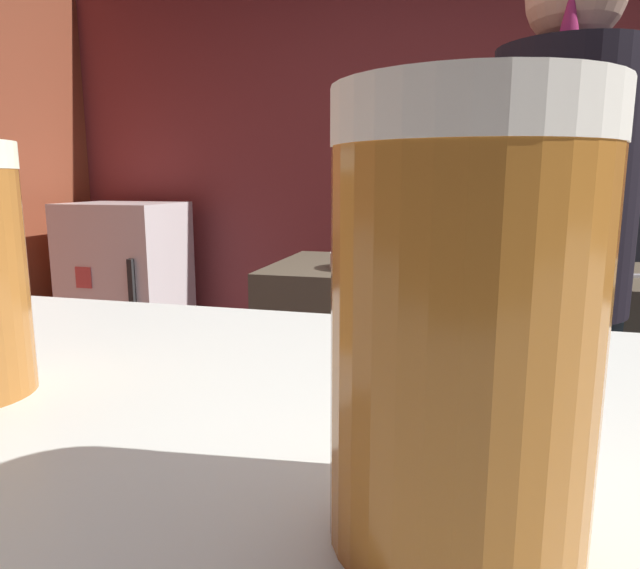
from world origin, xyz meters
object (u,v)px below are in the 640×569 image
bartender (555,267)px  pint_glass_near (463,326)px  mixing_bowl (359,261)px  bottle_olive_oil (577,166)px  mini_fridge (128,291)px  chefs_knife (634,276)px  bottle_hot_sauce (525,168)px  bottle_vinegar (629,163)px

bartender → pint_glass_near: (-0.21, -1.31, 0.17)m
mixing_bowl → bottle_olive_oil: 1.65m
mini_fridge → mixing_bowl: size_ratio=5.63×
mixing_bowl → bottle_olive_oil: bearing=57.6°
mini_fridge → bartender: (2.21, -1.52, 0.46)m
chefs_knife → bottle_hot_sauce: bearing=86.6°
mini_fridge → bottle_hot_sauce: bottle_hot_sauce is taller
bartender → chefs_knife: bearing=-21.9°
mini_fridge → bottle_olive_oil: (2.52, 0.21, 0.74)m
mixing_bowl → bottle_hot_sauce: size_ratio=0.92×
mini_fridge → bottle_hot_sauce: bearing=3.1°
bottle_hot_sauce → bottle_olive_oil: bottle_olive_oil is taller
pint_glass_near → mixing_bowl: bearing=101.9°
mixing_bowl → bottle_olive_oil: size_ratio=0.82×
mini_fridge → mixing_bowl: 2.06m
chefs_knife → bartender: bearing=-138.8°
bartender → bottle_olive_oil: 1.77m
pint_glass_near → chefs_knife: bearing=74.1°
pint_glass_near → bottle_olive_oil: size_ratio=0.61×
bottle_hot_sauce → bottle_olive_oil: (0.26, 0.08, 0.01)m
chefs_knife → bottle_olive_oil: 1.36m
mixing_bowl → bottle_hot_sauce: (0.61, 1.28, 0.32)m
chefs_knife → bottle_hot_sauce: 1.30m
mini_fridge → bartender: 2.72m
mixing_bowl → bartender: bearing=-32.7°
mini_fridge → pint_glass_near: bearing=-54.7°
bottle_olive_oil → bottle_vinegar: bottle_vinegar is taller
bartender → chefs_knife: (0.28, 0.40, -0.08)m
bartender → mixing_bowl: 0.67m
bottle_vinegar → pint_glass_near: bearing=-104.0°
bartender → bottle_vinegar: (0.54, 1.70, 0.29)m
chefs_knife → bottle_vinegar: 1.37m
pint_glass_near → bottle_olive_oil: 3.08m
mini_fridge → mixing_bowl: bearing=-35.1°
bottle_olive_oil → bottle_vinegar: size_ratio=0.87×
bartender → pint_glass_near: 1.33m
pint_glass_near → bottle_hot_sauce: size_ratio=0.69×
bottle_hot_sauce → bottle_vinegar: 0.50m
mixing_bowl → bottle_hot_sauce: 1.45m
mini_fridge → chefs_knife: mini_fridge is taller
bottle_hot_sauce → bottle_olive_oil: 0.27m
chefs_knife → bottle_vinegar: bottle_vinegar is taller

